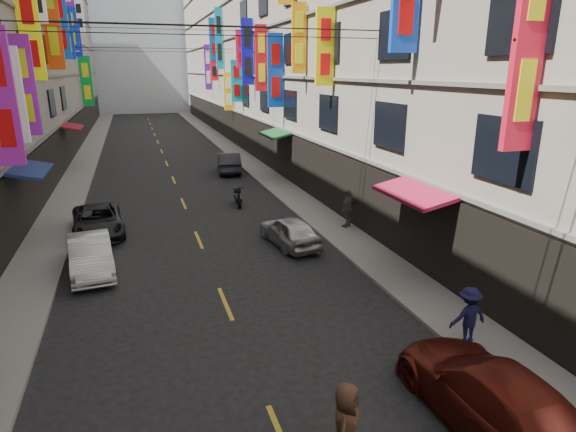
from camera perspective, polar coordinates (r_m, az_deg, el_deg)
sidewalk_left at (r=37.96m, az=-23.27°, el=5.31°), size 2.00×90.00×0.12m
sidewalk_right at (r=38.65m, az=-5.24°, el=6.80°), size 2.00×90.00×0.12m
building_row_right at (r=39.87m, az=3.39°, el=20.75°), size 10.14×90.00×19.00m
haze_block at (r=87.29m, az=-17.22°, el=18.96°), size 18.00×8.00×22.00m
shop_signage at (r=30.23m, az=-14.91°, el=20.68°), size 14.00×55.00×11.93m
street_awnings at (r=21.52m, az=-15.02°, el=6.18°), size 13.99×35.20×0.41m
overhead_cables at (r=25.34m, az=-13.60°, el=21.01°), size 14.00×38.04×1.24m
lane_markings at (r=34.90m, az=-13.82°, el=5.20°), size 0.12×80.20×0.01m
scooter_far_right at (r=25.30m, az=-5.97°, el=2.28°), size 0.50×1.80×1.14m
car_left_mid at (r=18.11m, az=-22.35°, el=-4.28°), size 1.78×4.02×1.28m
car_left_far at (r=22.17m, az=-21.62°, el=-0.54°), size 2.38×4.50×1.21m
car_right_near at (r=10.77m, az=23.02°, el=-19.10°), size 1.97×4.84×1.40m
car_right_mid at (r=19.31m, az=0.20°, el=-1.77°), size 1.90×3.73×1.22m
car_right_far at (r=33.62m, az=-7.01°, el=6.32°), size 2.03×4.35×1.38m
pedestrian_rnear at (r=13.12m, az=20.61°, el=-11.03°), size 1.01×0.54×1.54m
pedestrian_rfar at (r=21.31m, az=7.13°, el=0.90°), size 1.13×1.03×1.69m
pedestrian_crossing at (r=9.23m, az=6.88°, el=-23.51°), size 0.93×0.98×1.66m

